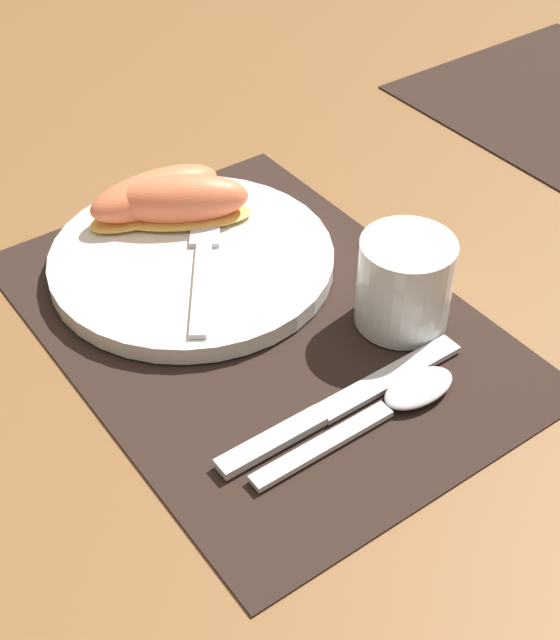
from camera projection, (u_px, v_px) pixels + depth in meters
name	position (u px, v px, depth m)	size (l,w,h in m)	color
ground_plane	(259.00, 323.00, 0.74)	(3.00, 3.00, 0.00)	brown
placemat	(259.00, 321.00, 0.74)	(0.44, 0.32, 0.00)	black
plate	(192.00, 260.00, 0.79)	(0.25, 0.25, 0.02)	white
juice_glass	(404.00, 287.00, 0.72)	(0.08, 0.08, 0.08)	silver
knife	(338.00, 405.00, 0.66)	(0.02, 0.22, 0.01)	silver
spoon	(394.00, 403.00, 0.66)	(0.03, 0.18, 0.01)	silver
fork	(204.00, 251.00, 0.78)	(0.17, 0.13, 0.00)	silver
citrus_wedge_0	(181.00, 202.00, 0.81)	(0.11, 0.14, 0.05)	#F7C656
citrus_wedge_1	(155.00, 196.00, 0.82)	(0.06, 0.14, 0.04)	#F7C656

